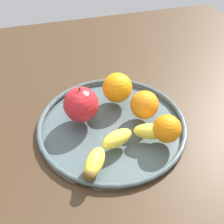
# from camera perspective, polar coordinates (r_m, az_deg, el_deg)

# --- Properties ---
(ground_plane) EXTENTS (1.24, 1.24, 0.04)m
(ground_plane) POSITION_cam_1_polar(r_m,az_deg,el_deg) (0.67, 0.00, -4.30)
(ground_plane) COLOR #3C2B1A
(fruit_bowl) EXTENTS (0.35, 0.35, 0.02)m
(fruit_bowl) POSITION_cam_1_polar(r_m,az_deg,el_deg) (0.65, 0.00, -2.53)
(fruit_bowl) COLOR #465659
(fruit_bowl) RESTS_ON ground_plane
(banana) EXTENTS (0.21, 0.12, 0.03)m
(banana) POSITION_cam_1_polar(r_m,az_deg,el_deg) (0.57, 1.76, -6.82)
(banana) COLOR yellow
(banana) RESTS_ON fruit_bowl
(apple) EXTENTS (0.08, 0.08, 0.09)m
(apple) POSITION_cam_1_polar(r_m,az_deg,el_deg) (0.63, -6.45, 1.56)
(apple) COLOR red
(apple) RESTS_ON fruit_bowl
(orange_front_left) EXTENTS (0.07, 0.07, 0.07)m
(orange_front_left) POSITION_cam_1_polar(r_m,az_deg,el_deg) (0.64, 6.85, 1.36)
(orange_front_left) COLOR orange
(orange_front_left) RESTS_ON fruit_bowl
(orange_front_right) EXTENTS (0.07, 0.07, 0.07)m
(orange_front_right) POSITION_cam_1_polar(r_m,az_deg,el_deg) (0.68, 1.12, 5.09)
(orange_front_right) COLOR orange
(orange_front_right) RESTS_ON fruit_bowl
(orange_center) EXTENTS (0.06, 0.06, 0.06)m
(orange_center) POSITION_cam_1_polar(r_m,az_deg,el_deg) (0.59, 11.39, -3.43)
(orange_center) COLOR orange
(orange_center) RESTS_ON fruit_bowl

